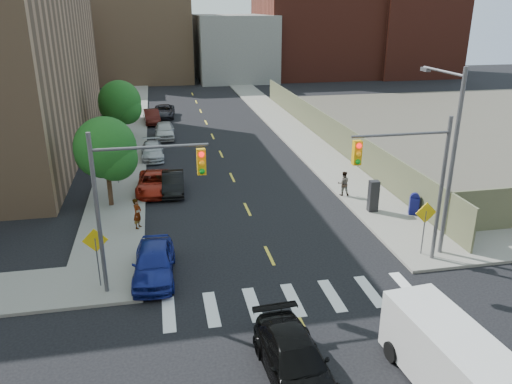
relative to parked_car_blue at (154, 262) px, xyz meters
name	(u,v)px	position (x,y,z in m)	size (l,w,h in m)	color
ground	(321,364)	(5.50, -7.00, -0.76)	(160.00, 160.00, 0.00)	black
sidewalk_nw	(131,118)	(-2.25, 34.50, -0.69)	(3.50, 73.00, 0.15)	gray
sidewalk_ne	(271,112)	(13.25, 34.50, -0.69)	(3.50, 73.00, 0.15)	gray
fence_north	(326,128)	(15.10, 21.00, 0.49)	(0.12, 44.00, 2.50)	#6B6C4B
gravel_lot	(495,127)	(33.50, 23.00, -0.73)	(36.00, 42.00, 0.06)	#595447
bg_bldg_west	(37,44)	(-16.50, 63.00, 5.24)	(14.00, 18.00, 12.00)	#592319
bg_bldg_midwest	(145,31)	(-0.50, 65.00, 6.74)	(14.00, 16.00, 15.00)	#8C6B4C
bg_bldg_center	(234,47)	(13.50, 63.00, 4.24)	(12.00, 16.00, 10.00)	gray
bg_bldg_east	(313,27)	(27.50, 65.00, 7.24)	(18.00, 18.00, 16.00)	#592319
bg_bldg_fareast	(407,20)	(43.50, 63.00, 8.24)	(14.00, 16.00, 18.00)	#592319
signal_nw	(135,191)	(-0.48, -1.00, 3.77)	(4.59, 0.30, 7.00)	#59595E
signal_ne	(413,173)	(11.48, -1.00, 3.77)	(4.59, 0.30, 7.00)	#59595E
streetlight_ne	(449,150)	(13.70, -0.10, 4.46)	(0.25, 3.70, 9.00)	#59595E
warn_sign_nw	(96,247)	(-2.30, -0.50, 1.23)	(1.06, 0.06, 2.83)	#59595E
warn_sign_ne	(425,219)	(12.70, -0.50, 1.23)	(1.06, 0.06, 2.83)	#59595E
warn_sign_midwest	(116,157)	(-2.30, 13.00, 1.23)	(1.06, 0.06, 2.83)	#59595E
tree_west_near	(106,151)	(-2.50, 9.05, 2.72)	(3.66, 3.64, 5.52)	#332114
tree_west_far	(120,104)	(-2.50, 24.05, 2.72)	(3.66, 3.64, 5.52)	#332114
parked_car_blue	(154,262)	(0.00, 0.00, 0.00)	(1.80, 4.47, 1.52)	navy
parked_car_black	(173,183)	(1.30, 10.81, -0.11)	(1.38, 3.96, 1.31)	black
parked_car_red	(154,183)	(0.05, 11.14, -0.13)	(2.09, 4.53, 1.26)	#9B1E0F
parked_car_silver	(152,151)	(0.00, 18.90, -0.14)	(1.75, 4.31, 1.25)	#AEB3B7
parked_car_white	(165,130)	(1.15, 25.26, -0.02)	(1.74, 4.33, 1.48)	#B9B9B9
parked_car_maroon	(152,117)	(0.00, 31.69, -0.06)	(1.49, 4.28, 1.41)	#3A100B
parked_car_grey	(164,111)	(1.30, 34.39, -0.10)	(2.18, 4.73, 1.31)	black
black_sedan	(295,361)	(4.42, -7.48, -0.06)	(1.96, 4.81, 1.40)	black
cargo_van	(444,353)	(8.96, -8.64, 0.43)	(2.39, 5.08, 2.26)	silver
mailbox	(414,204)	(14.70, 4.08, 0.01)	(0.63, 0.56, 1.29)	#0E1156
payphone	(373,196)	(12.58, 5.00, 0.31)	(0.55, 0.45, 1.85)	black
pedestrian_west	(137,213)	(-0.82, 5.26, 0.23)	(0.61, 0.40, 1.68)	gray
pedestrian_east	(343,183)	(11.80, 7.77, 0.18)	(0.77, 0.60, 1.58)	gray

